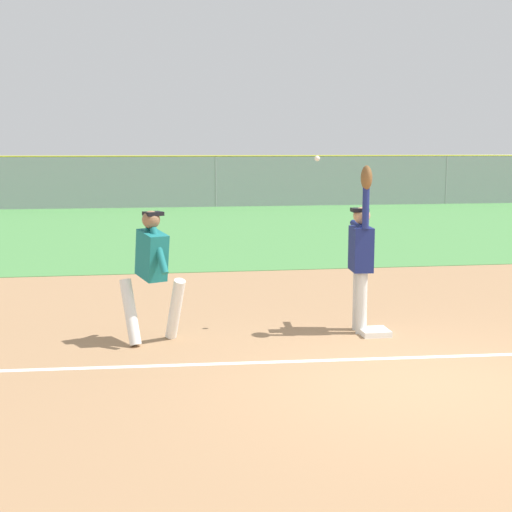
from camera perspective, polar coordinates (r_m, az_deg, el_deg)
ground_plane at (r=8.02m, az=13.14°, el=-9.78°), size 71.53×71.53×0.00m
outfield_grass at (r=22.46m, az=-1.28°, el=2.31°), size 41.22×15.93×0.01m
chalk_foul_line at (r=8.51m, az=-15.26°, el=-8.73°), size 11.99×0.64×0.01m
first_base at (r=9.78m, az=9.48°, el=-6.04°), size 0.38×0.38×0.08m
fielder at (r=9.70m, az=8.45°, el=0.37°), size 0.29×0.90×2.28m
runner at (r=9.18m, az=-8.34°, el=-0.87°), size 0.89×0.80×1.72m
baseball at (r=9.67m, az=4.94°, el=7.81°), size 0.07×0.07×0.07m
outfield_fence at (r=30.26m, az=-3.26°, el=6.02°), size 41.30×0.08×2.18m
parked_car_black at (r=32.71m, az=-13.76°, el=5.26°), size 4.57×2.47×1.25m
parked_car_red at (r=32.44m, az=-5.19°, el=5.44°), size 4.55×2.42×1.25m
parked_car_green at (r=33.56m, az=4.16°, el=5.56°), size 4.46×2.24×1.25m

